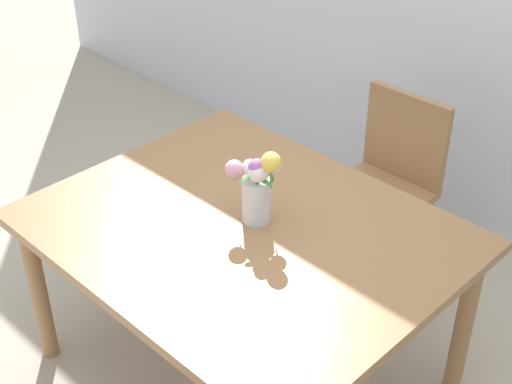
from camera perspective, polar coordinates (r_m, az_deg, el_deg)
name	(u,v)px	position (r m, az deg, el deg)	size (l,w,h in m)	color
ground_plane	(246,369)	(3.14, -0.79, -13.62)	(12.00, 12.00, 0.00)	#B7AD99
dining_table	(245,244)	(2.70, -0.89, -4.05)	(1.48, 1.19, 0.73)	#9E7047
chair_far	(388,177)	(3.39, 10.24, 1.15)	(0.42, 0.42, 0.90)	#9E7047
flower_vase	(256,184)	(2.60, 0.01, 0.61)	(0.20, 0.15, 0.31)	silver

